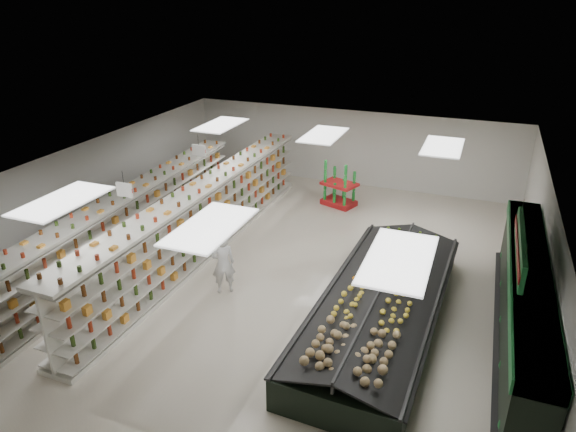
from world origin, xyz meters
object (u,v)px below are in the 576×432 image
at_px(soda_endcap, 339,186).
at_px(shopper_background, 251,181).
at_px(produce_island, 381,304).
at_px(gondola_left, 133,224).
at_px(gondola_center, 203,222).
at_px(shopper_main, 223,264).

relative_size(soda_endcap, shopper_background, 1.08).
bearing_deg(produce_island, shopper_background, 135.62).
bearing_deg(soda_endcap, produce_island, -66.25).
xyz_separation_m(gondola_left, gondola_center, (2.11, 0.79, 0.08)).
relative_size(soda_endcap, shopper_main, 0.93).
height_order(produce_island, soda_endcap, soda_endcap).
bearing_deg(shopper_background, gondola_center, -150.76).
relative_size(gondola_left, produce_island, 1.52).
bearing_deg(gondola_center, produce_island, -15.90).
xyz_separation_m(soda_endcap, shopper_main, (-1.26, -7.23, 0.08)).
distance_m(gondola_left, produce_island, 8.28).
bearing_deg(gondola_center, gondola_left, -158.92).
distance_m(gondola_left, shopper_main, 4.01).
height_order(soda_endcap, shopper_background, soda_endcap).
xyz_separation_m(gondola_left, shopper_background, (1.62, 5.42, -0.19)).
bearing_deg(shopper_main, gondola_left, -54.31).
xyz_separation_m(gondola_center, shopper_main, (1.72, -1.95, -0.15)).
bearing_deg(shopper_background, produce_island, -111.12).
distance_m(produce_island, shopper_background, 9.21).
height_order(produce_island, shopper_background, shopper_background).
bearing_deg(shopper_main, produce_island, 144.48).
bearing_deg(gondola_left, gondola_center, 18.43).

